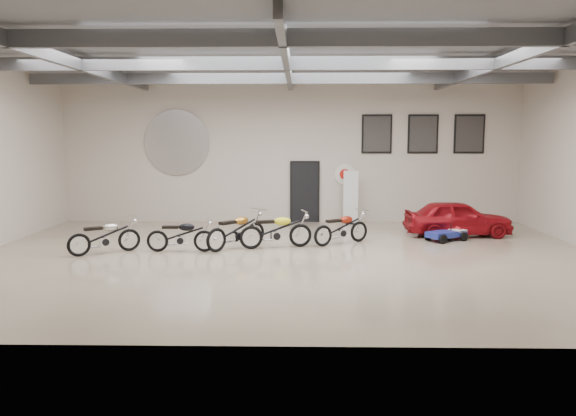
{
  "coord_description": "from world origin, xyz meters",
  "views": [
    {
      "loc": [
        0.29,
        -13.77,
        3.0
      ],
      "look_at": [
        0.0,
        1.2,
        1.1
      ],
      "focal_mm": 35.0,
      "sensor_mm": 36.0,
      "label": 1
    }
  ],
  "objects_px": {
    "banner_stand": "(351,197)",
    "motorcycle_silver": "(104,236)",
    "motorcycle_black": "(181,235)",
    "go_kart": "(449,231)",
    "motorcycle_yellow": "(276,229)",
    "vintage_car": "(458,218)",
    "motorcycle_gold": "(236,230)",
    "motorcycle_red": "(341,227)"
  },
  "relations": [
    {
      "from": "motorcycle_gold",
      "to": "vintage_car",
      "type": "height_order",
      "value": "vintage_car"
    },
    {
      "from": "vintage_car",
      "to": "motorcycle_yellow",
      "type": "bearing_deg",
      "value": 108.36
    },
    {
      "from": "banner_stand",
      "to": "motorcycle_yellow",
      "type": "relative_size",
      "value": 0.95
    },
    {
      "from": "banner_stand",
      "to": "go_kart",
      "type": "xyz_separation_m",
      "value": [
        2.6,
        -3.06,
        -0.66
      ]
    },
    {
      "from": "banner_stand",
      "to": "motorcycle_silver",
      "type": "relative_size",
      "value": 1.02
    },
    {
      "from": "vintage_car",
      "to": "banner_stand",
      "type": "bearing_deg",
      "value": 51.64
    },
    {
      "from": "motorcycle_red",
      "to": "motorcycle_gold",
      "type": "bearing_deg",
      "value": 159.24
    },
    {
      "from": "motorcycle_silver",
      "to": "motorcycle_gold",
      "type": "bearing_deg",
      "value": -21.23
    },
    {
      "from": "motorcycle_silver",
      "to": "motorcycle_red",
      "type": "distance_m",
      "value": 6.37
    },
    {
      "from": "motorcycle_silver",
      "to": "motorcycle_black",
      "type": "distance_m",
      "value": 1.94
    },
    {
      "from": "motorcycle_gold",
      "to": "motorcycle_red",
      "type": "distance_m",
      "value": 2.96
    },
    {
      "from": "motorcycle_silver",
      "to": "go_kart",
      "type": "xyz_separation_m",
      "value": [
        9.41,
        2.07,
        -0.21
      ]
    },
    {
      "from": "banner_stand",
      "to": "motorcycle_red",
      "type": "xyz_separation_m",
      "value": [
        -0.59,
        -3.69,
        -0.45
      ]
    },
    {
      "from": "banner_stand",
      "to": "motorcycle_silver",
      "type": "bearing_deg",
      "value": -136.34
    },
    {
      "from": "banner_stand",
      "to": "motorcycle_yellow",
      "type": "bearing_deg",
      "value": -112.72
    },
    {
      "from": "motorcycle_black",
      "to": "go_kart",
      "type": "relative_size",
      "value": 1.19
    },
    {
      "from": "motorcycle_yellow",
      "to": "motorcycle_red",
      "type": "bearing_deg",
      "value": 3.03
    },
    {
      "from": "motorcycle_silver",
      "to": "go_kart",
      "type": "height_order",
      "value": "motorcycle_silver"
    },
    {
      "from": "motorcycle_silver",
      "to": "motorcycle_yellow",
      "type": "distance_m",
      "value": 4.48
    },
    {
      "from": "motorcycle_red",
      "to": "vintage_car",
      "type": "distance_m",
      "value": 3.92
    },
    {
      "from": "banner_stand",
      "to": "vintage_car",
      "type": "xyz_separation_m",
      "value": [
        3.06,
        -2.25,
        -0.38
      ]
    },
    {
      "from": "banner_stand",
      "to": "motorcycle_black",
      "type": "relative_size",
      "value": 1.06
    },
    {
      "from": "motorcycle_gold",
      "to": "motorcycle_yellow",
      "type": "bearing_deg",
      "value": -42.22
    },
    {
      "from": "motorcycle_black",
      "to": "vintage_car",
      "type": "bearing_deg",
      "value": 17.04
    },
    {
      "from": "motorcycle_black",
      "to": "vintage_car",
      "type": "height_order",
      "value": "vintage_car"
    },
    {
      "from": "motorcycle_black",
      "to": "motorcycle_gold",
      "type": "xyz_separation_m",
      "value": [
        1.41,
        0.47,
        0.06
      ]
    },
    {
      "from": "motorcycle_yellow",
      "to": "go_kart",
      "type": "relative_size",
      "value": 1.32
    },
    {
      "from": "motorcycle_yellow",
      "to": "vintage_car",
      "type": "relative_size",
      "value": 0.61
    },
    {
      "from": "motorcycle_gold",
      "to": "go_kart",
      "type": "bearing_deg",
      "value": -34.91
    },
    {
      "from": "motorcycle_black",
      "to": "motorcycle_gold",
      "type": "bearing_deg",
      "value": 17.33
    },
    {
      "from": "motorcycle_yellow",
      "to": "vintage_car",
      "type": "xyz_separation_m",
      "value": [
        5.47,
        2.03,
        0.04
      ]
    },
    {
      "from": "motorcycle_yellow",
      "to": "motorcycle_red",
      "type": "distance_m",
      "value": 1.91
    },
    {
      "from": "motorcycle_black",
      "to": "go_kart",
      "type": "distance_m",
      "value": 7.7
    },
    {
      "from": "motorcycle_black",
      "to": "motorcycle_red",
      "type": "distance_m",
      "value": 4.45
    },
    {
      "from": "banner_stand",
      "to": "motorcycle_black",
      "type": "xyz_separation_m",
      "value": [
        -4.89,
        -4.84,
        -0.47
      ]
    },
    {
      "from": "banner_stand",
      "to": "motorcycle_gold",
      "type": "distance_m",
      "value": 5.6
    },
    {
      "from": "go_kart",
      "to": "motorcycle_black",
      "type": "bearing_deg",
      "value": 161.68
    },
    {
      "from": "banner_stand",
      "to": "motorcycle_yellow",
      "type": "height_order",
      "value": "banner_stand"
    },
    {
      "from": "motorcycle_yellow",
      "to": "vintage_car",
      "type": "height_order",
      "value": "vintage_car"
    },
    {
      "from": "vintage_car",
      "to": "motorcycle_gold",
      "type": "bearing_deg",
      "value": 105.98
    },
    {
      "from": "go_kart",
      "to": "vintage_car",
      "type": "relative_size",
      "value": 0.46
    },
    {
      "from": "motorcycle_black",
      "to": "banner_stand",
      "type": "bearing_deg",
      "value": 43.71
    }
  ]
}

